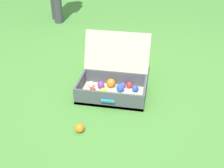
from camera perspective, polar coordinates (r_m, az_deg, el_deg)
name	(u,v)px	position (r m, az deg, el deg)	size (l,w,h in m)	color
ground_plane	(111,93)	(2.41, -0.29, -1.89)	(16.00, 16.00, 0.00)	#4C8C38
open_suitcase	(113,82)	(2.37, 0.28, 0.49)	(0.57, 0.50, 0.47)	beige
stray_ball_on_grass	(79,128)	(2.01, -6.68, -8.94)	(0.07, 0.07, 0.07)	orange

